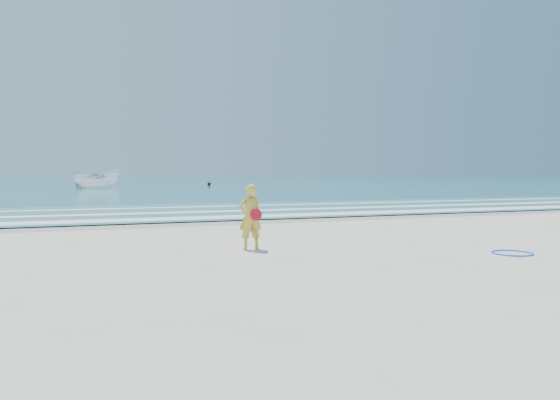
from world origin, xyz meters
name	(u,v)px	position (x,y,z in m)	size (l,w,h in m)	color
ground	(351,261)	(0.00, 0.00, 0.00)	(400.00, 400.00, 0.00)	silver
wet_sand	(227,222)	(0.00, 9.00, 0.00)	(400.00, 2.40, 0.00)	#B2A893
ocean	(98,180)	(0.00, 105.00, 0.02)	(400.00, 190.00, 0.04)	#19727F
shallow	(196,211)	(0.00, 14.00, 0.04)	(400.00, 10.00, 0.01)	#59B7AD
foam_near	(218,217)	(0.00, 10.30, 0.05)	(400.00, 1.40, 0.01)	white
foam_mid	(201,212)	(0.00, 13.20, 0.05)	(400.00, 0.90, 0.01)	white
foam_far	(185,207)	(0.00, 16.50, 0.05)	(400.00, 0.60, 0.01)	white
hoop	(512,253)	(3.67, -0.36, 0.02)	(0.85, 0.85, 0.03)	#0D59FB
boat	(97,179)	(-2.57, 49.00, 1.01)	(1.88, 5.01, 1.93)	white
buoy	(209,184)	(10.37, 54.58, 0.26)	(0.44, 0.44, 0.44)	black
woman	(250,217)	(-1.33, 2.27, 0.73)	(0.54, 0.40, 1.46)	gold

